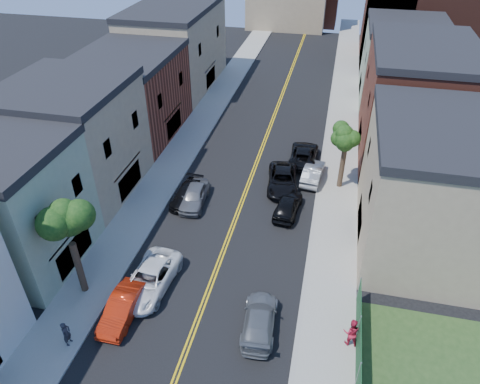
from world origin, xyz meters
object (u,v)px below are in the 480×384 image
Objects in this scene: white_pickup at (150,279)px; grey_car_left at (194,196)px; silver_car_right at (313,173)px; black_suv_lane at (283,180)px; black_car_right at (288,205)px; pedestrian_left at (66,334)px; pedestrian_right at (351,332)px; red_sedan at (122,308)px; black_car_left at (187,194)px; dark_car_right_far at (304,154)px; grey_car_right at (259,320)px.

white_pickup is 9.61m from grey_car_left.
black_suv_lane is (-2.50, -1.79, 0.03)m from silver_car_right.
white_pickup is 1.27× the size of black_car_right.
white_pickup is at bearing 64.64° from silver_car_right.
pedestrian_right reaches higher than pedestrian_left.
red_sedan is 0.98× the size of grey_car_left.
black_car_left is (-0.75, 0.27, -0.12)m from grey_car_left.
silver_car_right is at bearing 30.28° from black_car_left.
black_car_left is at bearing 43.95° from dark_car_right_far.
grey_car_left reaches higher than red_sedan.
silver_car_right is at bearing -99.70° from grey_car_right.
black_car_left is at bearing -57.99° from grey_car_right.
black_car_left is at bearing 34.62° from silver_car_right.
pedestrian_left is 0.88× the size of pedestrian_right.
pedestrian_left is at bearing -114.87° from white_pickup.
grey_car_left is 12.05m from dark_car_right_far.
white_pickup is at bearing -93.13° from grey_car_left.
red_sedan is 0.98× the size of silver_car_right.
grey_car_right is 0.86× the size of black_suv_lane.
pedestrian_left is at bearing 14.94° from grey_car_right.
dark_car_right_far is (8.14, 18.50, -0.02)m from white_pickup.
white_pickup is at bearing 73.80° from red_sedan.
red_sedan is 8.40m from grey_car_right.
pedestrian_right is at bearing 107.63° from silver_car_right.
black_car_left is 0.83× the size of dark_car_right_far.
black_car_right is 0.80× the size of black_suv_lane.
black_suv_lane reaches higher than red_sedan.
red_sedan is at bearing -101.77° from white_pickup.
black_suv_lane reaches higher than grey_car_right.
black_car_left is 11.48m from silver_car_right.
black_suv_lane is (7.54, 16.23, 0.04)m from red_sedan.
red_sedan is 2.69m from white_pickup.
black_suv_lane is 2.87× the size of pedestrian_right.
black_car_right is at bearing 0.13° from grey_car_left.
grey_car_right is 2.48× the size of pedestrian_right.
pedestrian_right is at bearing 175.70° from grey_car_right.
grey_car_right is at bearing 95.46° from black_car_right.
pedestrian_left is at bearing 64.87° from dark_car_right_far.
white_pickup is 7.77m from grey_car_right.
pedestrian_left is (-2.16, -2.63, 0.26)m from red_sedan.
white_pickup is 20.21m from dark_car_right_far.
red_sedan is at bearing 2.67° from grey_car_right.
grey_car_right is at bearing -52.62° from black_car_left.
silver_car_right is at bearing 28.89° from grey_car_left.
red_sedan is 20.62m from silver_car_right.
dark_car_right_far is (8.88, 21.08, 0.02)m from red_sedan.
pedestrian_right is at bearing -38.78° from black_car_left.
white_pickup is at bearing -30.47° from pedestrian_left.
pedestrian_left is at bearing 11.14° from pedestrian_right.
grey_car_right is (8.34, 0.98, -0.04)m from red_sedan.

